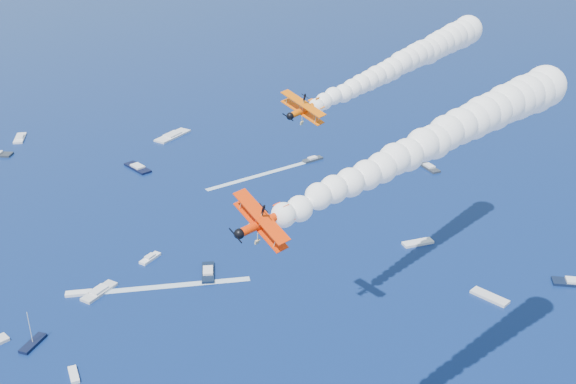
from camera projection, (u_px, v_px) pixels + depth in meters
biplane_lead at (304, 110)px, 118.71m from camera, size 10.58×12.23×8.39m
biplane_trail at (263, 223)px, 74.63m from camera, size 8.79×10.65×8.30m
smoke_trail_lead at (400, 64)px, 137.11m from camera, size 60.12×38.14×10.87m
smoke_trail_trail at (435, 140)px, 90.71m from camera, size 59.54×26.22×10.87m
spectator_boats at (112, 238)px, 188.54m from camera, size 209.27×182.47×0.70m
boat_wakes at (79, 236)px, 190.29m from camera, size 161.82×87.04×0.04m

